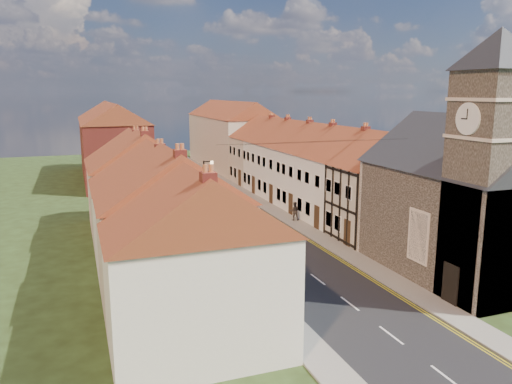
% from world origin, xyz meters
% --- Properties ---
extents(ground, '(160.00, 160.00, 0.00)m').
position_xyz_m(ground, '(0.00, 0.00, 0.00)').
color(ground, '#375624').
rests_on(ground, ground).
extents(road, '(7.00, 90.00, 0.02)m').
position_xyz_m(road, '(0.00, 30.00, 0.01)').
color(road, black).
rests_on(road, ground).
extents(pavement_left, '(1.80, 90.00, 0.12)m').
position_xyz_m(pavement_left, '(-4.40, 30.00, 0.06)').
color(pavement_left, gray).
rests_on(pavement_left, ground).
extents(pavement_right, '(1.80, 90.00, 0.12)m').
position_xyz_m(pavement_right, '(4.40, 30.00, 0.06)').
color(pavement_right, gray).
rests_on(pavement_right, ground).
extents(church, '(11.25, 14.25, 15.20)m').
position_xyz_m(church, '(9.36, 3.32, 5.88)').
color(church, '#2B221E').
rests_on(church, ground).
extents(cottage_r_tudor, '(8.30, 5.20, 9.00)m').
position_xyz_m(cottage_r_tudor, '(9.27, 12.70, 4.47)').
color(cottage_r_tudor, beige).
rests_on(cottage_r_tudor, ground).
extents(cottage_r_white_near, '(8.30, 6.00, 9.00)m').
position_xyz_m(cottage_r_white_near, '(9.30, 18.10, 4.47)').
color(cottage_r_white_near, silver).
rests_on(cottage_r_white_near, ground).
extents(cottage_r_cream_mid, '(8.30, 5.20, 9.00)m').
position_xyz_m(cottage_r_cream_mid, '(9.30, 23.50, 4.48)').
color(cottage_r_cream_mid, silver).
rests_on(cottage_r_cream_mid, ground).
extents(cottage_r_pink, '(8.30, 6.00, 9.00)m').
position_xyz_m(cottage_r_pink, '(9.30, 28.90, 4.47)').
color(cottage_r_pink, silver).
rests_on(cottage_r_pink, ground).
extents(cottage_r_white_far, '(8.30, 5.20, 9.00)m').
position_xyz_m(cottage_r_white_far, '(9.30, 34.30, 4.48)').
color(cottage_r_white_far, silver).
rests_on(cottage_r_white_far, ground).
extents(cottage_r_cream_far, '(8.30, 6.00, 9.00)m').
position_xyz_m(cottage_r_cream_far, '(9.30, 39.70, 4.47)').
color(cottage_r_cream_far, beige).
rests_on(cottage_r_cream_far, ground).
extents(cottage_l_brick_near, '(8.30, 5.70, 8.80)m').
position_xyz_m(cottage_l_brick_near, '(-9.30, -0.25, 4.37)').
color(cottage_l_brick_near, silver).
rests_on(cottage_l_brick_near, ground).
extents(cottage_l_cream, '(8.30, 6.30, 9.10)m').
position_xyz_m(cottage_l_cream, '(-9.30, 5.55, 4.52)').
color(cottage_l_cream, beige).
rests_on(cottage_l_cream, ground).
extents(cottage_l_white, '(8.30, 6.90, 8.80)m').
position_xyz_m(cottage_l_white, '(-9.30, 11.95, 4.37)').
color(cottage_l_white, silver).
rests_on(cottage_l_white, ground).
extents(cottage_l_brick_mid, '(8.30, 5.70, 9.10)m').
position_xyz_m(cottage_l_brick_mid, '(-9.30, 18.05, 4.53)').
color(cottage_l_brick_mid, beige).
rests_on(cottage_l_brick_mid, ground).
extents(cottage_l_pink, '(8.30, 6.30, 8.80)m').
position_xyz_m(cottage_l_pink, '(-9.30, 23.85, 4.37)').
color(cottage_l_pink, '#FFCFC9').
rests_on(cottage_l_pink, ground).
extents(block_right_far, '(8.30, 24.20, 10.50)m').
position_xyz_m(block_right_far, '(9.30, 55.00, 5.29)').
color(block_right_far, beige).
rests_on(block_right_far, ground).
extents(block_left_far, '(8.30, 24.20, 10.50)m').
position_xyz_m(block_left_far, '(-9.30, 50.00, 5.29)').
color(block_left_far, maroon).
rests_on(block_left_far, ground).
extents(lamppost, '(0.88, 0.15, 6.00)m').
position_xyz_m(lamppost, '(-3.81, 20.00, 3.54)').
color(lamppost, black).
rests_on(lamppost, pavement_left).
extents(car_near, '(1.96, 4.64, 1.57)m').
position_xyz_m(car_near, '(-3.20, 10.56, 0.78)').
color(car_near, black).
rests_on(car_near, ground).
extents(car_far, '(1.72, 3.95, 1.13)m').
position_xyz_m(car_far, '(-2.46, 47.15, 0.56)').
color(car_far, navy).
rests_on(car_far, ground).
extents(car_distant, '(2.00, 3.92, 1.06)m').
position_xyz_m(car_distant, '(-1.58, 61.70, 0.53)').
color(car_distant, '#96989C').
rests_on(car_distant, ground).
extents(pedestrian_left, '(0.79, 0.61, 1.94)m').
position_xyz_m(pedestrian_left, '(-5.10, 10.33, 1.09)').
color(pedestrian_left, black).
rests_on(pedestrian_left, pavement_left).
extents(pedestrian_right, '(1.00, 0.87, 1.76)m').
position_xyz_m(pedestrian_right, '(4.63, 19.93, 1.00)').
color(pedestrian_right, '#2B2522').
rests_on(pedestrian_right, pavement_right).
extents(pedestrian_left_b, '(0.62, 0.44, 1.62)m').
position_xyz_m(pedestrian_left_b, '(-3.70, 16.00, 0.93)').
color(pedestrian_left_b, black).
rests_on(pedestrian_left_b, pavement_left).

